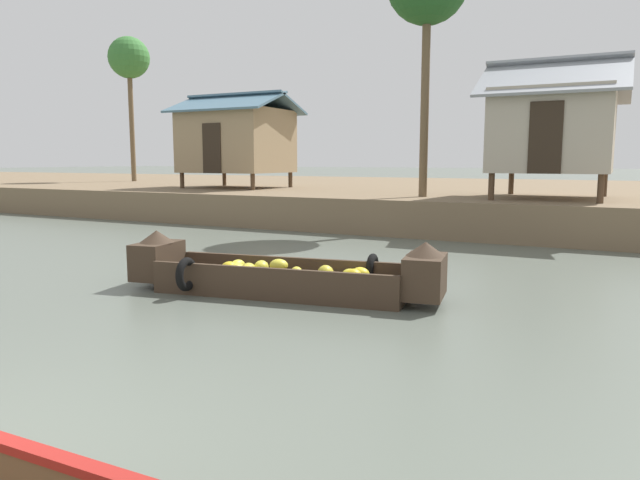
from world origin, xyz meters
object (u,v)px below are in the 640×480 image
at_px(banana_boat, 282,274).
at_px(palm_tree_mid, 129,60).
at_px(stilt_house_mid_left, 554,129).
at_px(stilt_house_left, 237,140).

xyz_separation_m(banana_boat, palm_tree_mid, (-17.64, 14.74, 6.69)).
bearing_deg(stilt_house_mid_left, banana_boat, -105.73).
relative_size(stilt_house_left, stilt_house_mid_left, 1.08).
xyz_separation_m(stilt_house_left, palm_tree_mid, (-8.90, 3.53, 4.16)).
height_order(stilt_house_left, palm_tree_mid, palm_tree_mid).
bearing_deg(palm_tree_mid, stilt_house_mid_left, -13.14).
relative_size(stilt_house_mid_left, palm_tree_mid, 0.56).
bearing_deg(stilt_house_left, palm_tree_mid, 158.38).
distance_m(stilt_house_left, stilt_house_mid_left, 11.61).
height_order(stilt_house_left, stilt_house_mid_left, stilt_house_mid_left).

